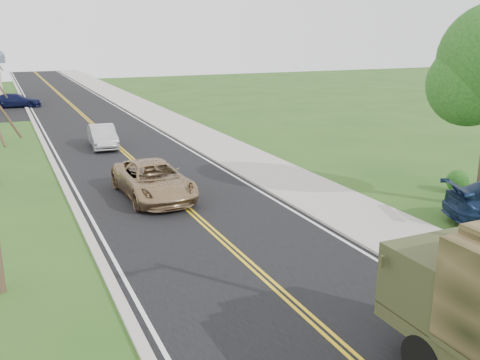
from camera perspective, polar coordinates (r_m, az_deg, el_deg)
road at (r=45.89m, az=-15.99°, el=6.27°), size 8.00×120.00×0.01m
curb_right at (r=46.66m, az=-10.93°, el=6.80°), size 0.30×120.00×0.12m
sidewalk_right at (r=47.09m, az=-8.85°, el=6.96°), size 3.20×120.00×0.10m
curb_left at (r=45.48m, az=-21.18°, el=5.80°), size 0.30×120.00×0.10m
suv_champagne at (r=23.23m, az=-9.22°, el=-0.01°), size 2.74×5.64×1.55m
sedan_silver at (r=34.15m, az=-14.44°, el=4.53°), size 1.70×4.27×1.38m
lot_car_navy at (r=55.28m, az=-22.82°, el=7.83°), size 4.78×2.50×1.32m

